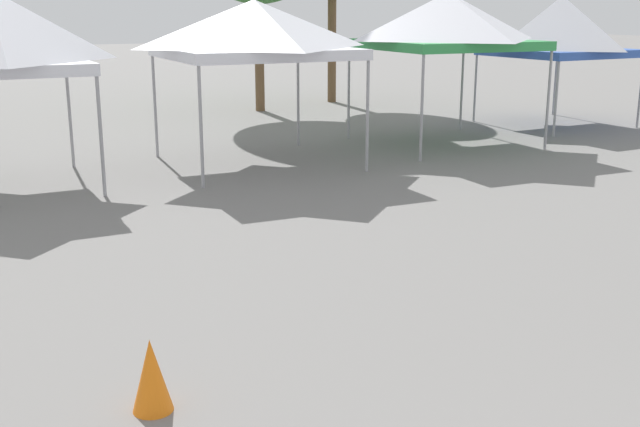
% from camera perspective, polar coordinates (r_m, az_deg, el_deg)
% --- Properties ---
extents(canopy_tent_center, '(3.47, 3.47, 3.22)m').
position_cam_1_polar(canopy_tent_center, '(15.61, -4.81, 13.27)').
color(canopy_tent_center, '#9E9EA3').
rests_on(canopy_tent_center, ground).
extents(canopy_tent_far_right, '(3.47, 3.47, 3.40)m').
position_cam_1_polar(canopy_tent_far_right, '(18.20, 9.27, 13.70)').
color(canopy_tent_far_right, '#9E9EA3').
rests_on(canopy_tent_far_right, ground).
extents(canopy_tent_behind_left, '(3.32, 3.32, 3.37)m').
position_cam_1_polar(canopy_tent_behind_left, '(21.99, 17.14, 12.93)').
color(canopy_tent_behind_left, '#9E9EA3').
rests_on(canopy_tent_behind_left, ground).
extents(traffic_cone_lot_center, '(0.32, 0.32, 0.60)m').
position_cam_1_polar(traffic_cone_lot_center, '(6.32, -12.20, -11.46)').
color(traffic_cone_lot_center, orange).
rests_on(traffic_cone_lot_center, ground).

